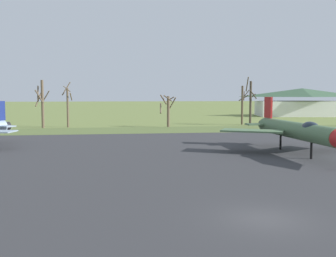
# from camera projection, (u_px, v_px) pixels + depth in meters

# --- Properties ---
(ground_plane) EXTENTS (600.00, 600.00, 0.00)m
(ground_plane) POSITION_uv_depth(u_px,v_px,m) (264.00, 220.00, 19.74)
(ground_plane) COLOR olive
(asphalt_apron) EXTENTS (94.19, 53.56, 0.05)m
(asphalt_apron) POSITION_uv_depth(u_px,v_px,m) (196.00, 163.00, 35.59)
(asphalt_apron) COLOR #333335
(asphalt_apron) RESTS_ON ground
(grass_verge_strip) EXTENTS (154.19, 12.00, 0.06)m
(grass_verge_strip) POSITION_uv_depth(u_px,v_px,m) (156.00, 130.00, 67.93)
(grass_verge_strip) COLOR #576734
(grass_verge_strip) RESTS_ON ground
(jet_fighter_front_left) EXTENTS (14.83, 18.51, 5.80)m
(jet_fighter_front_left) POSITION_uv_depth(u_px,v_px,m) (298.00, 130.00, 40.17)
(jet_fighter_front_left) COLOR #4C6B47
(jet_fighter_front_left) RESTS_ON ground
(bare_tree_far_left) EXTENTS (2.64, 2.65, 8.63)m
(bare_tree_far_left) POSITION_uv_depth(u_px,v_px,m) (42.00, 102.00, 72.04)
(bare_tree_far_left) COLOR brown
(bare_tree_far_left) RESTS_ON ground
(bare_tree_left_of_center) EXTENTS (1.93, 1.91, 8.34)m
(bare_tree_left_of_center) POSITION_uv_depth(u_px,v_px,m) (68.00, 105.00, 73.58)
(bare_tree_left_of_center) COLOR brown
(bare_tree_left_of_center) RESTS_ON ground
(bare_tree_center) EXTENTS (3.19, 3.09, 6.00)m
(bare_tree_center) POSITION_uv_depth(u_px,v_px,m) (167.00, 109.00, 73.82)
(bare_tree_center) COLOR brown
(bare_tree_center) RESTS_ON ground
(bare_tree_right_of_center) EXTENTS (1.80, 2.60, 9.48)m
(bare_tree_right_of_center) POSITION_uv_depth(u_px,v_px,m) (243.00, 102.00, 79.94)
(bare_tree_right_of_center) COLOR brown
(bare_tree_right_of_center) RESTS_ON ground
(bare_tree_far_right) EXTENTS (2.79, 2.78, 8.57)m
(bare_tree_far_right) POSITION_uv_depth(u_px,v_px,m) (250.00, 102.00, 77.33)
(bare_tree_far_right) COLOR #42382D
(bare_tree_far_right) RESTS_ON ground
(visitor_building) EXTENTS (26.65, 16.26, 7.64)m
(visitor_building) POSITION_uv_depth(u_px,v_px,m) (302.00, 102.00, 110.62)
(visitor_building) COLOR silver
(visitor_building) RESTS_ON ground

